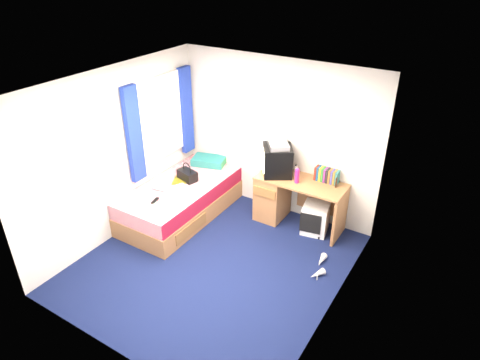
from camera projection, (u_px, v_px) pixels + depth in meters
The scene contains 20 objects.
ground at pixel (214, 263), 5.70m from camera, with size 3.40×3.40×0.00m, color #0C1438.
room_shell at pixel (210, 166), 5.00m from camera, with size 3.40×3.40×3.40m.
bed at pixel (181, 200), 6.60m from camera, with size 1.01×2.00×0.54m.
pillow at pixel (209, 161), 7.06m from camera, with size 0.53×0.34×0.12m, color #165092.
desk at pixel (283, 196), 6.44m from camera, with size 1.30×0.55×0.75m.
storage_cube at pixel (315, 218), 6.24m from camera, with size 0.36×0.36×0.45m, color white.
crt_tv at pixel (277, 160), 6.24m from camera, with size 0.58×0.59×0.43m.
vcr at pixel (278, 144), 6.11m from camera, with size 0.38×0.27×0.07m, color #B9B8BB.
book_row at pixel (327, 175), 6.08m from camera, with size 0.34×0.13×0.20m.
picture_frame at pixel (336, 181), 5.98m from camera, with size 0.02×0.12×0.14m, color black.
pink_water_bottle at pixel (297, 176), 6.05m from camera, with size 0.07×0.07×0.20m, color #EB216C.
aerosol_can at pixel (295, 171), 6.22m from camera, with size 0.05×0.05×0.17m, color white.
handbag at pixel (187, 175), 6.57m from camera, with size 0.35×0.25×0.29m.
towel at pixel (180, 191), 6.21m from camera, with size 0.27×0.23×0.09m, color white.
magazine at pixel (180, 180), 6.58m from camera, with size 0.21×0.28×0.01m, color gold.
water_bottle at pixel (160, 188), 6.31m from camera, with size 0.07×0.07×0.20m, color silver.
colour_swatch_fan at pixel (155, 205), 5.94m from camera, with size 0.22×0.06×0.01m, color gold.
remote_control at pixel (155, 201), 6.05m from camera, with size 0.05×0.16×0.02m, color black.
window_assembly at pixel (161, 121), 6.40m from camera, with size 0.11×1.42×1.40m.
white_heels at pixel (319, 267), 5.57m from camera, with size 0.20×0.52×0.09m.
Camera 1 is at (2.65, -3.61, 3.71)m, focal length 32.00 mm.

